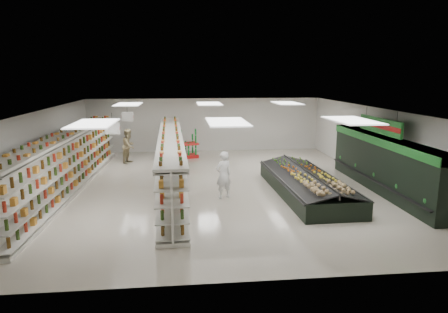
{
  "coord_description": "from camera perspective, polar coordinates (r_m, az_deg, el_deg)",
  "views": [
    {
      "loc": [
        -1.38,
        -16.15,
        4.58
      ],
      "look_at": [
        0.33,
        0.05,
        1.24
      ],
      "focal_mm": 32.0,
      "sensor_mm": 36.0,
      "label": 1
    }
  ],
  "objects": [
    {
      "name": "gondola_center",
      "position": [
        16.81,
        -7.58,
        -0.8
      ],
      "size": [
        1.31,
        12.66,
        2.19
      ],
      "rotation": [
        0.0,
        0.0,
        0.03
      ],
      "color": "white",
      "rests_on": "floor"
    },
    {
      "name": "wall_back",
      "position": [
        24.37,
        -2.76,
        4.54
      ],
      "size": [
        14.0,
        0.02,
        3.2
      ],
      "primitive_type": "cube",
      "color": "silver",
      "rests_on": "floor"
    },
    {
      "name": "floor",
      "position": [
        16.84,
        -1.12,
        -4.2
      ],
      "size": [
        16.0,
        16.0,
        0.0
      ],
      "primitive_type": "plane",
      "color": "beige",
      "rests_on": "ground"
    },
    {
      "name": "gondola_left",
      "position": [
        17.28,
        -21.26,
        -0.99
      ],
      "size": [
        1.42,
        13.29,
        2.3
      ],
      "rotation": [
        0.0,
        0.0,
        -0.03
      ],
      "color": "white",
      "rests_on": "floor"
    },
    {
      "name": "produce_island",
      "position": [
        15.93,
        11.65,
        -3.74
      ],
      "size": [
        2.48,
        6.46,
        0.96
      ],
      "rotation": [
        0.0,
        0.0,
        0.02
      ],
      "color": "black",
      "rests_on": "floor"
    },
    {
      "name": "wall_front",
      "position": [
        8.79,
        3.39,
        -8.26
      ],
      "size": [
        14.0,
        0.02,
        3.2
      ],
      "primitive_type": "cube",
      "color": "silver",
      "rests_on": "floor"
    },
    {
      "name": "produce_wall_case",
      "position": [
        16.98,
        21.87,
        -0.61
      ],
      "size": [
        0.93,
        8.0,
        2.2
      ],
      "color": "black",
      "rests_on": "floor"
    },
    {
      "name": "hortifruti_banner",
      "position": [
        16.63,
        21.36,
        4.12
      ],
      "size": [
        0.12,
        3.2,
        0.95
      ],
      "color": "#207A2A",
      "rests_on": "ceiling"
    },
    {
      "name": "shopper_background",
      "position": [
        21.65,
        -13.44,
        1.48
      ],
      "size": [
        0.81,
        1.01,
        1.81
      ],
      "primitive_type": "imported",
      "rotation": [
        0.0,
        0.0,
        1.23
      ],
      "color": "tan",
      "rests_on": "floor"
    },
    {
      "name": "aisle_sign_near",
      "position": [
        14.47,
        -15.65,
        3.89
      ],
      "size": [
        0.52,
        0.06,
        0.75
      ],
      "color": "white",
      "rests_on": "ceiling"
    },
    {
      "name": "wall_left",
      "position": [
        17.36,
        -24.83,
        0.61
      ],
      "size": [
        0.02,
        16.0,
        3.2
      ],
      "primitive_type": "cube",
      "color": "silver",
      "rests_on": "floor"
    },
    {
      "name": "ceiling",
      "position": [
        16.27,
        -1.16,
        6.71
      ],
      "size": [
        14.0,
        16.0,
        0.02
      ],
      "primitive_type": "cube",
      "color": "white",
      "rests_on": "wall_back"
    },
    {
      "name": "soda_endcap",
      "position": [
        22.45,
        -5.31,
        1.65
      ],
      "size": [
        1.36,
        1.1,
        1.51
      ],
      "rotation": [
        0.0,
        0.0,
        0.29
      ],
      "color": "red",
      "rests_on": "floor"
    },
    {
      "name": "wall_right",
      "position": [
        18.44,
        21.1,
        1.5
      ],
      "size": [
        0.02,
        16.0,
        3.2
      ],
      "primitive_type": "cube",
      "color": "silver",
      "rests_on": "floor"
    },
    {
      "name": "aisle_sign_far",
      "position": [
        18.4,
        -13.63,
        5.55
      ],
      "size": [
        0.52,
        0.06,
        0.75
      ],
      "color": "white",
      "rests_on": "ceiling"
    },
    {
      "name": "shopper_main",
      "position": [
        14.96,
        -0.07,
        -2.65
      ],
      "size": [
        0.78,
        0.68,
        1.8
      ],
      "primitive_type": "imported",
      "rotation": [
        0.0,
        0.0,
        3.61
      ],
      "color": "white",
      "rests_on": "floor"
    }
  ]
}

